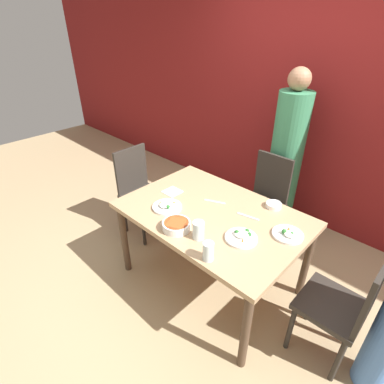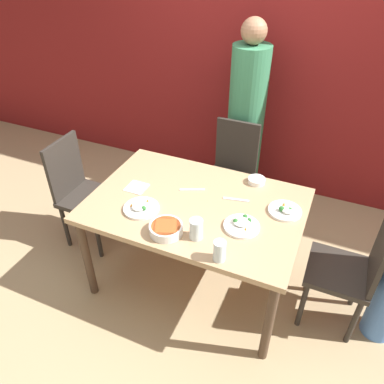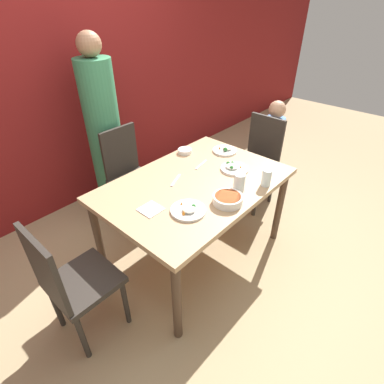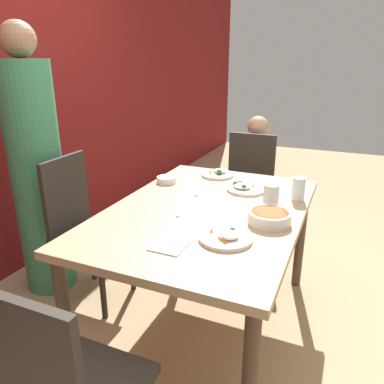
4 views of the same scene
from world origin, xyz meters
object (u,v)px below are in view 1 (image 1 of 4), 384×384
object	(u,v)px
chair_adult_spot	(264,198)
bowl_curry	(176,225)
chair_child_spot	(345,305)
plate_rice_adult	(241,237)
glass_water_tall	(198,230)
person_adult	(285,162)

from	to	relation	value
chair_adult_spot	bowl_curry	world-z (taller)	chair_adult_spot
chair_child_spot	plate_rice_adult	size ratio (longest dim) A/B	4.15
plate_rice_adult	glass_water_tall	world-z (taller)	glass_water_tall
person_adult	plate_rice_adult	size ratio (longest dim) A/B	7.54
bowl_curry	chair_adult_spot	bearing A→B (deg)	87.92
chair_child_spot	bowl_curry	distance (m)	1.22
chair_child_spot	glass_water_tall	xyz separation A→B (m)	(-0.93, -0.37, 0.31)
person_adult	glass_water_tall	size ratio (longest dim) A/B	12.89
person_adult	plate_rice_adult	bearing A→B (deg)	-73.94
chair_adult_spot	person_adult	bearing A→B (deg)	90.00
chair_child_spot	bowl_curry	world-z (taller)	chair_child_spot
bowl_curry	chair_child_spot	bearing A→B (deg)	20.15
chair_adult_spot	plate_rice_adult	size ratio (longest dim) A/B	4.15
person_adult	chair_child_spot	bearing A→B (deg)	-45.64
chair_adult_spot	chair_child_spot	size ratio (longest dim) A/B	1.00
person_adult	plate_rice_adult	distance (m)	1.32
person_adult	bowl_curry	world-z (taller)	person_adult
plate_rice_adult	bowl_curry	bearing A→B (deg)	-149.83
chair_adult_spot	chair_child_spot	world-z (taller)	same
chair_adult_spot	person_adult	distance (m)	0.44
bowl_curry	glass_water_tall	bearing A→B (deg)	10.69
chair_adult_spot	bowl_curry	xyz separation A→B (m)	(-0.04, -1.18, 0.28)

